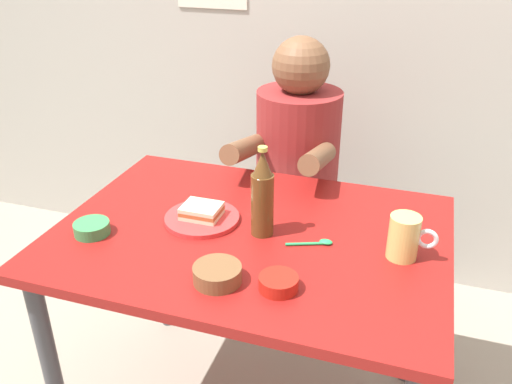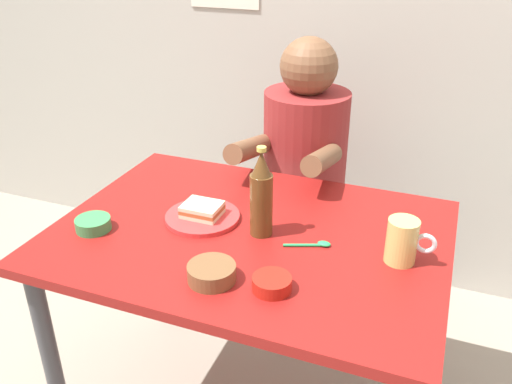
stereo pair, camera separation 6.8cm
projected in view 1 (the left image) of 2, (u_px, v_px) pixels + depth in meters
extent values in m
cube|color=maroon|center=(251.00, 235.00, 1.52)|extent=(1.10, 0.80, 0.03)
cylinder|color=#3F3F44|center=(53.00, 376.00, 1.54)|extent=(0.05, 0.05, 0.71)
cylinder|color=#3F3F44|center=(162.00, 252.00, 2.12)|extent=(0.05, 0.05, 0.71)
cylinder|color=#3F3F44|center=(417.00, 301.00, 1.84)|extent=(0.05, 0.05, 0.71)
cylinder|color=#4C4C51|center=(293.00, 265.00, 2.30)|extent=(0.08, 0.08, 0.41)
cylinder|color=#2D2D33|center=(295.00, 219.00, 2.20)|extent=(0.34, 0.34, 0.04)
cylinder|color=maroon|center=(297.00, 157.00, 2.07)|extent=(0.32, 0.32, 0.52)
sphere|color=brown|center=(301.00, 66.00, 1.91)|extent=(0.21, 0.21, 0.21)
cylinder|color=brown|center=(244.00, 149.00, 1.84)|extent=(0.07, 0.31, 0.14)
cylinder|color=brown|center=(318.00, 158.00, 1.77)|extent=(0.07, 0.31, 0.14)
cylinder|color=red|center=(202.00, 218.00, 1.57)|extent=(0.22, 0.22, 0.01)
cube|color=beige|center=(202.00, 214.00, 1.56)|extent=(0.11, 0.09, 0.01)
cube|color=#9E592D|center=(202.00, 211.00, 1.56)|extent=(0.11, 0.09, 0.01)
cube|color=beige|center=(201.00, 207.00, 1.55)|extent=(0.11, 0.09, 0.01)
cylinder|color=#D1BC66|center=(404.00, 236.00, 1.38)|extent=(0.08, 0.08, 0.12)
torus|color=silver|center=(427.00, 238.00, 1.36)|extent=(0.06, 0.01, 0.06)
cylinder|color=#593819|center=(263.00, 204.00, 1.47)|extent=(0.06, 0.06, 0.18)
cone|color=#593819|center=(263.00, 163.00, 1.41)|extent=(0.05, 0.05, 0.07)
cylinder|color=#BFB74C|center=(263.00, 148.00, 1.39)|extent=(0.03, 0.03, 0.01)
cylinder|color=#B21E14|center=(279.00, 283.00, 1.27)|extent=(0.10, 0.10, 0.03)
cylinder|color=maroon|center=(279.00, 280.00, 1.27)|extent=(0.08, 0.08, 0.02)
cylinder|color=#388C4C|center=(92.00, 228.00, 1.50)|extent=(0.10, 0.10, 0.03)
cylinder|color=#5B643A|center=(91.00, 226.00, 1.49)|extent=(0.08, 0.08, 0.02)
cylinder|color=brown|center=(217.00, 274.00, 1.30)|extent=(0.12, 0.12, 0.04)
cylinder|color=brown|center=(217.00, 271.00, 1.29)|extent=(0.10, 0.10, 0.02)
cylinder|color=#26A559|center=(306.00, 244.00, 1.45)|extent=(0.11, 0.05, 0.01)
ellipsoid|color=#26A559|center=(326.00, 243.00, 1.45)|extent=(0.04, 0.02, 0.01)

